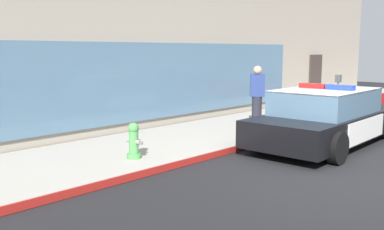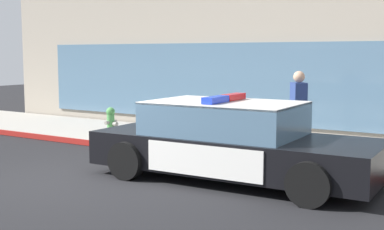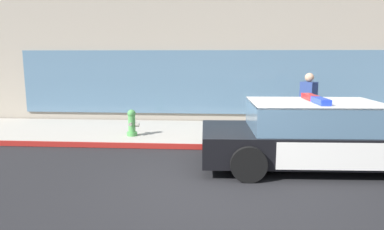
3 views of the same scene
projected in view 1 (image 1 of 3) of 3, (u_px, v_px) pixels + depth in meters
ground at (344, 175)px, 8.02m from camera, size 48.00×48.00×0.00m
sidewalk at (185, 140)px, 10.83m from camera, size 48.00×3.08×0.15m
curb_red_paint at (234, 150)px, 9.77m from camera, size 28.80×0.04×0.14m
police_cruiser at (327, 117)px, 10.51m from camera, size 5.08×2.27×1.49m
fire_hydrant at (134, 141)px, 8.63m from camera, size 0.34×0.39×0.73m
pedestrian_on_sidewalk at (257, 96)px, 12.27m from camera, size 0.45×0.48×1.71m
parking_meter at (338, 87)px, 14.29m from camera, size 0.12×0.18×1.34m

